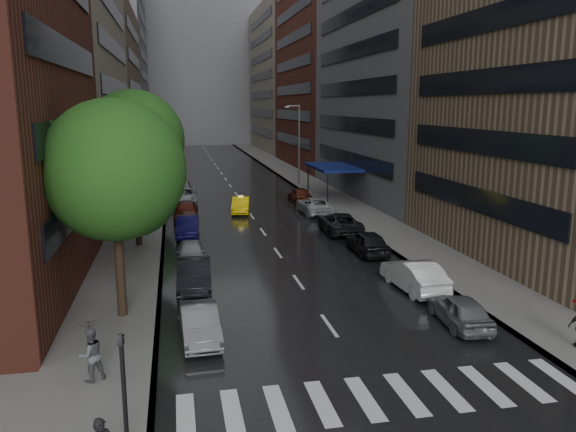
% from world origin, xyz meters
% --- Properties ---
extents(ground, '(220.00, 220.00, 0.00)m').
position_xyz_m(ground, '(0.00, 0.00, 0.00)').
color(ground, gray).
rests_on(ground, ground).
extents(road, '(14.00, 140.00, 0.01)m').
position_xyz_m(road, '(0.00, 50.00, 0.01)').
color(road, black).
rests_on(road, ground).
extents(sidewalk_left, '(4.00, 140.00, 0.15)m').
position_xyz_m(sidewalk_left, '(-9.00, 50.00, 0.07)').
color(sidewalk_left, gray).
rests_on(sidewalk_left, ground).
extents(sidewalk_right, '(4.00, 140.00, 0.15)m').
position_xyz_m(sidewalk_right, '(9.00, 50.00, 0.07)').
color(sidewalk_right, gray).
rests_on(sidewalk_right, ground).
extents(crosswalk, '(13.15, 2.80, 0.01)m').
position_xyz_m(crosswalk, '(0.20, -2.00, 0.01)').
color(crosswalk, silver).
rests_on(crosswalk, ground).
extents(buildings_left, '(8.00, 108.00, 38.00)m').
position_xyz_m(buildings_left, '(-15.00, 58.79, 15.99)').
color(buildings_left, maroon).
rests_on(buildings_left, ground).
extents(buildings_right, '(8.05, 109.10, 36.00)m').
position_xyz_m(buildings_right, '(15.00, 56.70, 15.03)').
color(buildings_right, '#937A5B').
rests_on(buildings_right, ground).
extents(building_far, '(40.00, 14.00, 32.00)m').
position_xyz_m(building_far, '(0.00, 118.00, 16.00)').
color(building_far, slate).
rests_on(building_far, ground).
extents(tree_near, '(5.93, 5.93, 9.45)m').
position_xyz_m(tree_near, '(-8.60, 6.61, 6.47)').
color(tree_near, '#382619').
rests_on(tree_near, ground).
extents(tree_mid, '(6.34, 6.34, 10.10)m').
position_xyz_m(tree_mid, '(-8.60, 19.25, 6.92)').
color(tree_mid, '#382619').
rests_on(tree_mid, ground).
extents(tree_far, '(4.95, 4.95, 7.89)m').
position_xyz_m(tree_far, '(-8.60, 34.45, 5.40)').
color(tree_far, '#382619').
rests_on(tree_far, ground).
extents(taxi, '(2.09, 4.30, 1.36)m').
position_xyz_m(taxi, '(-0.71, 29.64, 0.68)').
color(taxi, yellow).
rests_on(taxi, ground).
extents(parked_cars_left, '(2.54, 41.44, 1.61)m').
position_xyz_m(parked_cars_left, '(-5.40, 24.14, 0.74)').
color(parked_cars_left, slate).
rests_on(parked_cars_left, ground).
extents(parked_cars_right, '(2.72, 35.08, 1.56)m').
position_xyz_m(parked_cars_right, '(5.40, 19.18, 0.73)').
color(parked_cars_right, slate).
rests_on(parked_cars_right, ground).
extents(ped_black_umbrella, '(1.12, 1.05, 2.09)m').
position_xyz_m(ped_black_umbrella, '(-9.09, 0.66, 1.38)').
color(ped_black_umbrella, '#57585D').
rests_on(ped_black_umbrella, sidewalk_left).
extents(traffic_light, '(0.18, 0.15, 3.45)m').
position_xyz_m(traffic_light, '(-7.60, -3.94, 2.23)').
color(traffic_light, black).
rests_on(traffic_light, sidewalk_left).
extents(street_lamp_left, '(1.74, 0.22, 9.00)m').
position_xyz_m(street_lamp_left, '(-7.72, 30.00, 4.89)').
color(street_lamp_left, gray).
rests_on(street_lamp_left, sidewalk_left).
extents(street_lamp_right, '(1.74, 0.22, 9.00)m').
position_xyz_m(street_lamp_right, '(7.72, 45.00, 4.89)').
color(street_lamp_right, gray).
rests_on(street_lamp_right, sidewalk_right).
extents(awning, '(4.00, 8.00, 3.12)m').
position_xyz_m(awning, '(8.98, 35.00, 3.13)').
color(awning, navy).
rests_on(awning, sidewalk_right).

